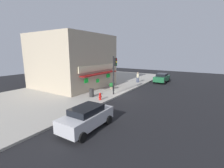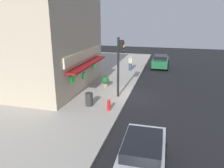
% 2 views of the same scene
% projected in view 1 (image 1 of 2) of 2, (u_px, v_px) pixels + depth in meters
% --- Properties ---
extents(ground_plane, '(60.91, 60.91, 0.00)m').
position_uv_depth(ground_plane, '(122.00, 95.00, 19.67)').
color(ground_plane, black).
extents(sidewalk, '(40.61, 13.65, 0.17)m').
position_uv_depth(sidewalk, '(81.00, 88.00, 23.23)').
color(sidewalk, '#A39E93').
rests_on(sidewalk, ground_plane).
extents(corner_building, '(10.13, 10.27, 7.66)m').
position_uv_depth(corner_building, '(73.00, 61.00, 24.04)').
color(corner_building, tan).
rests_on(corner_building, sidewalk).
extents(traffic_light, '(0.32, 0.58, 4.68)m').
position_uv_depth(traffic_light, '(114.00, 70.00, 18.91)').
color(traffic_light, black).
rests_on(traffic_light, sidewalk).
extents(fire_hydrant, '(0.49, 0.25, 0.81)m').
position_uv_depth(fire_hydrant, '(100.00, 96.00, 17.16)').
color(fire_hydrant, red).
rests_on(fire_hydrant, sidewalk).
extents(trash_can, '(0.54, 0.54, 0.95)m').
position_uv_depth(trash_can, '(92.00, 93.00, 18.36)').
color(trash_can, '#2D2D2D').
rests_on(trash_can, sidewalk).
extents(pedestrian, '(0.44, 0.47, 1.75)m').
position_uv_depth(pedestrian, '(138.00, 77.00, 27.10)').
color(pedestrian, navy).
rests_on(pedestrian, sidewalk).
extents(potted_plant_by_doorway, '(0.69, 0.69, 0.95)m').
position_uv_depth(potted_plant_by_doorway, '(111.00, 85.00, 22.16)').
color(potted_plant_by_doorway, gray).
rests_on(potted_plant_by_doorway, sidewalk).
extents(parked_car_silver, '(4.22, 2.06, 1.63)m').
position_uv_depth(parked_car_silver, '(87.00, 117.00, 10.95)').
color(parked_car_silver, '#B7B7BC').
rests_on(parked_car_silver, ground_plane).
extents(parked_car_green, '(4.14, 2.12, 1.60)m').
position_uv_depth(parked_car_green, '(162.00, 78.00, 27.85)').
color(parked_car_green, '#1E6038').
rests_on(parked_car_green, ground_plane).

